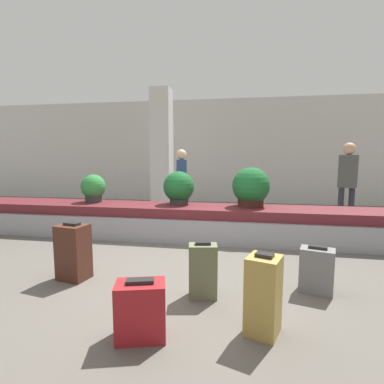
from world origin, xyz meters
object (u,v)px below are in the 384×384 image
at_px(potted_plant_1, 179,188).
at_px(traveler_0, 182,180).
at_px(suitcase_2, 73,252).
at_px(suitcase_0, 141,310).
at_px(suitcase_4, 203,271).
at_px(potted_plant_0, 93,188).
at_px(suitcase_3, 263,295).
at_px(traveler_1, 348,177).
at_px(potted_plant_2, 251,188).
at_px(suitcase_1, 317,270).
at_px(pillar, 162,151).

xyz_separation_m(potted_plant_1, traveler_0, (-0.16, 0.98, 0.07)).
relative_size(suitcase_2, potted_plant_1, 1.13).
bearing_deg(suitcase_0, suitcase_4, 47.61).
relative_size(suitcase_4, potted_plant_0, 1.11).
height_order(suitcase_3, potted_plant_0, potted_plant_0).
relative_size(suitcase_4, traveler_1, 0.34).
relative_size(potted_plant_2, traveler_1, 0.40).
distance_m(potted_plant_1, traveler_0, 1.00).
distance_m(suitcase_1, traveler_0, 3.81).
relative_size(suitcase_1, potted_plant_0, 0.96).
height_order(suitcase_1, traveler_0, traveler_0).
bearing_deg(pillar, suitcase_3, -66.24).
bearing_deg(pillar, potted_plant_0, -106.45).
height_order(suitcase_2, potted_plant_1, potted_plant_1).
xyz_separation_m(suitcase_1, potted_plant_0, (-3.67, 2.06, 0.60)).
bearing_deg(potted_plant_2, suitcase_3, -88.86).
xyz_separation_m(potted_plant_0, potted_plant_2, (3.00, -0.00, 0.06)).
height_order(suitcase_0, traveler_1, traveler_1).
bearing_deg(suitcase_1, potted_plant_0, 166.54).
bearing_deg(suitcase_0, potted_plant_2, 58.32).
height_order(pillar, potted_plant_2, pillar).
height_order(potted_plant_0, traveler_1, traveler_1).
relative_size(pillar, suitcase_2, 4.65).
bearing_deg(potted_plant_0, suitcase_4, -43.99).
height_order(potted_plant_1, traveler_0, traveler_0).
bearing_deg(suitcase_1, suitcase_4, -148.52).
distance_m(suitcase_0, suitcase_1, 1.94).
bearing_deg(pillar, traveler_1, -17.17).
bearing_deg(potted_plant_0, suitcase_2, -67.81).
distance_m(potted_plant_2, traveler_0, 1.78).
height_order(pillar, traveler_0, pillar).
bearing_deg(suitcase_1, suitcase_3, -109.21).
distance_m(suitcase_1, suitcase_3, 1.07).
relative_size(suitcase_2, potted_plant_0, 1.29).
bearing_deg(suitcase_1, suitcase_2, -161.42).
distance_m(suitcase_3, potted_plant_1, 3.31).
bearing_deg(pillar, traveler_0, -59.27).
bearing_deg(traveler_1, potted_plant_0, -132.71).
bearing_deg(potted_plant_2, potted_plant_0, 179.96).
relative_size(potted_plant_1, traveler_1, 0.35).
relative_size(potted_plant_0, traveler_0, 0.33).
distance_m(suitcase_4, potted_plant_1, 2.62).
xyz_separation_m(suitcase_1, suitcase_3, (-0.61, -0.88, 0.09)).
xyz_separation_m(potted_plant_0, traveler_1, (4.92, 1.10, 0.19)).
height_order(suitcase_2, potted_plant_2, potted_plant_2).
relative_size(pillar, potted_plant_2, 4.62).
bearing_deg(traveler_1, potted_plant_1, -126.98).
distance_m(potted_plant_0, traveler_0, 1.84).
height_order(potted_plant_2, traveler_0, traveler_0).
bearing_deg(suitcase_4, potted_plant_2, 67.60).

